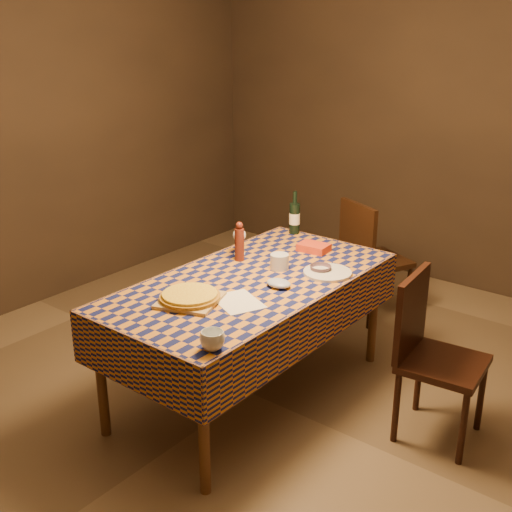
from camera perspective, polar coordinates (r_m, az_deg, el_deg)
name	(u,v)px	position (r m, az deg, el deg)	size (l,w,h in m)	color
room	(250,182)	(3.56, -0.50, 6.59)	(5.00, 5.10, 2.70)	brown
dining_table	(251,291)	(3.77, -0.47, -3.15)	(0.94, 1.84, 0.77)	brown
cutting_board	(190,300)	(3.46, -5.88, -3.92)	(0.30, 0.30, 0.02)	tan
pizza	(190,296)	(3.45, -5.90, -3.54)	(0.35, 0.35, 0.03)	#8F6117
pepper_mill	(239,242)	(3.99, -1.48, 1.22)	(0.06, 0.06, 0.25)	#541D13
bowl	(321,269)	(3.86, 5.76, -1.13)	(0.13, 0.13, 0.04)	#573E49
wine_glass	(239,236)	(4.10, -1.49, 1.78)	(0.09, 0.09, 0.17)	silver
wine_bottle	(295,218)	(4.52, 3.44, 3.42)	(0.10, 0.10, 0.30)	black
deli_tub	(279,262)	(3.88, 2.10, -0.50)	(0.11, 0.11, 0.09)	silver
takeout_container	(314,247)	(4.20, 5.15, 0.77)	(0.19, 0.14, 0.05)	red
white_plate	(327,273)	(3.83, 6.37, -1.48)	(0.29, 0.29, 0.02)	silver
tumbler	(212,340)	(2.96, -3.90, -7.50)	(0.12, 0.12, 0.09)	white
flour_patch	(238,302)	(3.44, -1.63, -4.09)	(0.28, 0.21, 0.00)	silver
flour_bag	(279,283)	(3.63, 2.03, -2.43)	(0.15, 0.11, 0.04)	#9CABC7
chair_far	(369,254)	(4.93, 9.98, 0.20)	(0.56, 0.56, 0.93)	black
chair_right	(429,348)	(3.63, 15.17, -7.89)	(0.47, 0.46, 0.93)	black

